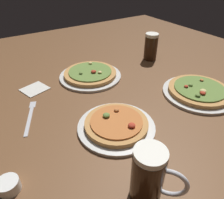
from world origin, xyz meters
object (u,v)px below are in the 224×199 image
Objects in this scene: pizza_plate_near at (199,91)px; ramekin_sauce at (8,186)px; pizza_plate_far at (90,74)px; napkin_folded at (35,89)px; fork_left at (30,116)px; beer_mug_dark at (149,176)px; pizza_plate_side at (116,125)px; beer_mug_amber at (151,47)px.

pizza_plate_near is 5.31× the size of ramekin_sauce.
pizza_plate_far is 2.91× the size of napkin_folded.
beer_mug_dark is at bearing -71.29° from fork_left.
fork_left is (-0.08, -0.20, -0.00)m from napkin_folded.
napkin_folded is (-0.18, 0.44, -0.01)m from pizza_plate_side.
beer_mug_dark is 0.92m from beer_mug_amber.
pizza_plate_near is at bearing -100.51° from beer_mug_amber.
pizza_plate_far is 1.52× the size of fork_left.
pizza_plate_near is 0.45m from beer_mug_amber.
napkin_folded is at bearing 97.74° from beer_mug_dark.
ramekin_sauce is at bearing -172.58° from pizza_plate_side.
ramekin_sauce is 0.29× the size of fork_left.
beer_mug_amber is at bearing 79.49° from pizza_plate_near.
pizza_plate_near is 0.59m from beer_mug_dark.
beer_mug_amber reaches higher than pizza_plate_side.
pizza_plate_side is at bearing 73.08° from beer_mug_dark.
ramekin_sauce is at bearing -152.95° from beer_mug_amber.
beer_mug_amber is 1.04m from ramekin_sauce.
pizza_plate_side reaches higher than ramekin_sauce.
ramekin_sauce is (-0.39, -0.05, 0.00)m from pizza_plate_side.
pizza_plate_near is 1.01× the size of pizza_plate_far.
beer_mug_dark is (-0.53, -0.25, 0.07)m from pizza_plate_near.
ramekin_sauce is at bearing -137.28° from pizza_plate_far.
ramekin_sauce is (-0.31, 0.22, -0.07)m from beer_mug_dark.
beer_mug_dark reaches higher than fork_left.
pizza_plate_far is 0.29m from napkin_folded.
beer_mug_dark is 2.75× the size of ramekin_sauce.
ramekin_sauce is at bearing -113.15° from napkin_folded.
beer_mug_dark is 1.06× the size of beer_mug_amber.
pizza_plate_side is 1.82× the size of beer_mug_amber.
ramekin_sauce is 0.55× the size of napkin_folded.
napkin_folded is at bearing 173.17° from pizza_plate_far.
beer_mug_amber reaches higher than fork_left.
pizza_plate_far is 1.12× the size of pizza_plate_side.
pizza_plate_side is at bearing 178.23° from pizza_plate_near.
pizza_plate_near is at bearing -35.98° from napkin_folded.
napkin_folded is at bearing 144.02° from pizza_plate_near.
pizza_plate_far is 0.71m from beer_mug_dark.
fork_left is (0.13, 0.29, -0.02)m from ramekin_sauce.
pizza_plate_far is 2.03× the size of beer_mug_amber.
fork_left is at bearing -167.41° from beer_mug_amber.
pizza_plate_near and pizza_plate_far have the same top height.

